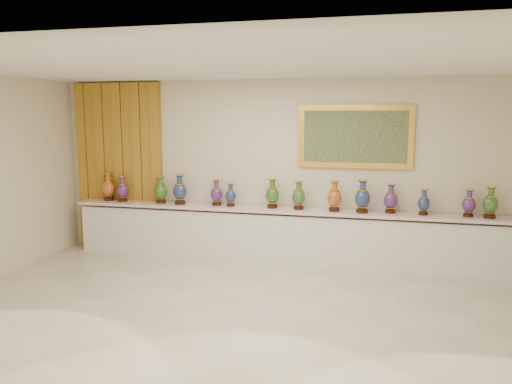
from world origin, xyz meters
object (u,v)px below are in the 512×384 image
at_px(vase_2, 161,191).
at_px(vase_1, 123,190).
at_px(vase_0, 108,188).
at_px(counter, 283,236).

bearing_deg(vase_2, vase_1, 179.99).
height_order(vase_1, vase_2, vase_2).
bearing_deg(vase_0, vase_1, -5.89).
xyz_separation_m(vase_0, vase_2, (1.03, -0.03, -0.01)).
relative_size(counter, vase_0, 14.45).
height_order(counter, vase_1, vase_1).
distance_m(counter, vase_1, 2.97).
height_order(vase_0, vase_2, vase_0).
bearing_deg(counter, vase_2, -179.62).
relative_size(vase_0, vase_1, 1.11).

